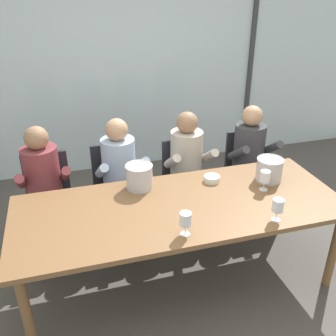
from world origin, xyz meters
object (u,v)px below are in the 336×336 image
at_px(person_charcoal_jacket, 252,156).
at_px(wine_glass_center_pour, 186,220).
at_px(ice_bucket_primary, 139,176).
at_px(chair_near_curtain, 48,192).
at_px(wine_glass_near_bucket, 265,177).
at_px(tasting_bowl, 212,179).
at_px(chair_right_of_center, 247,166).
at_px(chair_center, 185,175).
at_px(person_beige_jumper, 189,164).
at_px(person_pale_blue_shirt, 121,173).
at_px(person_maroon_top, 44,183).
at_px(ice_bucket_secondary, 269,169).
at_px(dining_table, 180,212).
at_px(wine_glass_by_left_taster, 278,206).
at_px(chair_left_of_center, 115,182).

height_order(person_charcoal_jacket, wine_glass_center_pour, person_charcoal_jacket).
height_order(ice_bucket_primary, wine_glass_center_pour, ice_bucket_primary).
xyz_separation_m(chair_near_curtain, wine_glass_near_bucket, (1.75, -0.89, 0.36)).
distance_m(tasting_bowl, wine_glass_near_bucket, 0.45).
distance_m(chair_near_curtain, chair_right_of_center, 2.06).
relative_size(chair_center, person_beige_jumper, 0.74).
bearing_deg(person_pale_blue_shirt, wine_glass_center_pour, -82.87).
distance_m(person_maroon_top, ice_bucket_secondary, 2.00).
relative_size(person_beige_jumper, wine_glass_near_bucket, 6.96).
height_order(person_maroon_top, person_charcoal_jacket, same).
bearing_deg(ice_bucket_primary, dining_table, -54.76).
bearing_deg(wine_glass_near_bucket, ice_bucket_primary, 161.75).
distance_m(person_maroon_top, person_charcoal_jacket, 2.06).
xyz_separation_m(chair_near_curtain, person_pale_blue_shirt, (0.69, -0.14, 0.17)).
bearing_deg(ice_bucket_secondary, tasting_bowl, 166.82).
xyz_separation_m(dining_table, ice_bucket_secondary, (0.86, 0.17, 0.17)).
bearing_deg(ice_bucket_primary, person_beige_jumper, 35.89).
xyz_separation_m(person_maroon_top, ice_bucket_secondary, (1.89, -0.61, 0.17)).
distance_m(person_maroon_top, wine_glass_near_bucket, 1.93).
distance_m(dining_table, wine_glass_near_bucket, 0.76).
xyz_separation_m(chair_right_of_center, person_charcoal_jacket, (-0.01, -0.11, 0.17)).
distance_m(dining_table, wine_glass_center_pour, 0.42).
height_order(chair_near_curtain, chair_center, same).
distance_m(person_beige_jumper, wine_glass_near_bucket, 0.87).
height_order(ice_bucket_secondary, wine_glass_center_pour, ice_bucket_secondary).
bearing_deg(person_pale_blue_shirt, person_maroon_top, 174.94).
height_order(chair_right_of_center, wine_glass_by_left_taster, wine_glass_by_left_taster).
height_order(dining_table, chair_near_curtain, chair_near_curtain).
distance_m(chair_left_of_center, wine_glass_by_left_taster, 1.70).
height_order(chair_near_curtain, chair_right_of_center, same).
bearing_deg(person_pale_blue_shirt, ice_bucket_secondary, -32.08).
distance_m(dining_table, ice_bucket_primary, 0.46).
xyz_separation_m(chair_near_curtain, wine_glass_center_pour, (0.93, -1.28, 0.36)).
relative_size(chair_right_of_center, wine_glass_center_pour, 5.13).
bearing_deg(ice_bucket_secondary, chair_center, 125.59).
distance_m(chair_left_of_center, ice_bucket_primary, 0.70).
relative_size(person_pale_blue_shirt, person_beige_jumper, 1.00).
bearing_deg(chair_center, wine_glass_by_left_taster, -85.52).
distance_m(wine_glass_by_left_taster, wine_glass_center_pour, 0.69).
bearing_deg(dining_table, wine_glass_near_bucket, 2.13).
height_order(chair_left_of_center, tasting_bowl, chair_left_of_center).
bearing_deg(person_charcoal_jacket, ice_bucket_primary, -164.79).
distance_m(person_charcoal_jacket, ice_bucket_primary, 1.36).
relative_size(dining_table, chair_right_of_center, 2.89).
height_order(person_charcoal_jacket, wine_glass_by_left_taster, person_charcoal_jacket).
height_order(chair_center, wine_glass_center_pour, wine_glass_center_pour).
height_order(dining_table, chair_center, chair_center).
relative_size(chair_near_curtain, person_pale_blue_shirt, 0.74).
bearing_deg(ice_bucket_secondary, ice_bucket_primary, 170.70).
height_order(chair_left_of_center, wine_glass_center_pour, wine_glass_center_pour).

